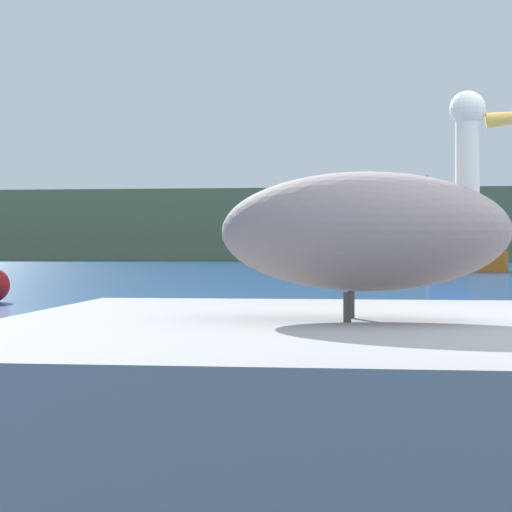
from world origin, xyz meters
name	(u,v)px	position (x,y,z in m)	size (l,w,h in m)	color
hillside_backdrop	(371,225)	(0.00, 78.10, 3.11)	(140.00, 10.24, 6.22)	#6B7A51
pier_dock	(363,432)	(-1.19, 0.18, 0.43)	(2.85, 2.74, 0.86)	gray
pelican	(366,229)	(-1.18, 0.18, 1.21)	(1.42, 0.64, 0.87)	gray
fishing_boat_orange	(454,254)	(3.31, 39.24, 0.80)	(4.79, 2.62, 4.53)	orange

